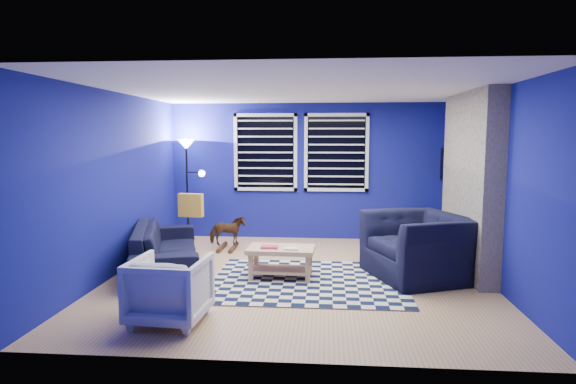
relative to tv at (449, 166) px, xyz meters
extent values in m
plane|color=tan|center=(-2.45, -2.00, -1.40)|extent=(5.00, 5.00, 0.00)
plane|color=white|center=(-2.45, -2.00, 1.10)|extent=(5.00, 5.00, 0.00)
plane|color=navy|center=(-2.45, 0.50, -0.15)|extent=(5.00, 0.00, 5.00)
plane|color=navy|center=(-4.95, -2.00, -0.15)|extent=(0.00, 5.00, 5.00)
plane|color=navy|center=(0.05, -2.00, -0.15)|extent=(0.00, 5.00, 5.00)
cube|color=gray|center=(-0.08, -1.50, -0.15)|extent=(0.26, 2.00, 2.50)
cube|color=black|center=(-0.22, -1.50, -1.05)|extent=(0.04, 0.70, 0.60)
cube|color=gray|center=(-0.35, -1.50, -1.36)|extent=(0.50, 1.20, 0.08)
cube|color=black|center=(-3.20, 0.48, 0.20)|extent=(1.05, 0.02, 1.30)
cube|color=white|center=(-3.20, 0.47, 0.88)|extent=(1.17, 0.05, 0.06)
cube|color=white|center=(-3.20, 0.47, -0.48)|extent=(1.17, 0.05, 0.06)
cube|color=black|center=(-1.90, 0.48, 0.20)|extent=(1.05, 0.02, 1.30)
cube|color=white|center=(-1.90, 0.47, 0.88)|extent=(1.17, 0.05, 0.06)
cube|color=white|center=(-1.90, 0.47, -0.48)|extent=(1.17, 0.05, 0.06)
cube|color=black|center=(0.00, 0.00, 0.00)|extent=(0.06, 1.00, 0.58)
cube|color=black|center=(-0.03, 0.00, 0.00)|extent=(0.01, 0.92, 0.50)
cube|color=black|center=(-2.30, -2.22, -1.39)|extent=(2.50, 2.00, 0.02)
imported|color=black|center=(-4.34, -1.81, -1.08)|extent=(2.34, 1.47, 0.64)
imported|color=black|center=(-0.83, -1.91, -0.97)|extent=(1.65, 1.55, 0.86)
imported|color=gray|center=(-3.66, -3.69, -1.06)|extent=(0.78, 0.80, 0.69)
imported|color=#4D2619|center=(-3.72, -0.52, -1.08)|extent=(0.44, 0.64, 0.49)
cube|color=tan|center=(-2.67, -2.09, -1.01)|extent=(0.90, 0.54, 0.06)
cube|color=tan|center=(-2.67, -2.09, -1.28)|extent=(0.82, 0.46, 0.03)
cube|color=#B23244|center=(-2.81, -2.14, -0.96)|extent=(0.23, 0.17, 0.03)
cube|color=silver|center=(-2.52, -2.21, -0.96)|extent=(0.18, 0.14, 0.03)
cube|color=tan|center=(-3.04, -2.29, -1.21)|extent=(0.06, 0.06, 0.35)
cube|color=tan|center=(-2.29, -2.29, -1.21)|extent=(0.06, 0.06, 0.35)
cube|color=tan|center=(-3.04, -1.90, -1.21)|extent=(0.06, 0.06, 0.35)
cube|color=tan|center=(-2.29, -1.90, -1.21)|extent=(0.06, 0.06, 0.35)
cube|color=tan|center=(-0.51, 0.25, -1.18)|extent=(0.61, 0.48, 0.45)
cube|color=black|center=(-0.51, 0.25, -1.18)|extent=(0.53, 0.43, 0.36)
cube|color=#6BEA1B|center=(-0.51, 0.25, -0.91)|extent=(0.40, 0.34, 0.09)
cylinder|color=black|center=(-4.60, 0.17, -1.39)|extent=(0.23, 0.23, 0.03)
cylinder|color=black|center=(-4.60, 0.17, -0.53)|extent=(0.03, 0.03, 1.71)
cone|color=white|center=(-4.60, 0.17, 0.35)|extent=(0.31, 0.31, 0.17)
sphere|color=white|center=(-4.31, 0.12, -0.17)|extent=(0.12, 0.12, 0.12)
cube|color=gold|center=(-4.19, -1.02, -0.58)|extent=(0.39, 0.16, 0.36)
camera|label=1|loc=(-2.07, -8.35, 0.50)|focal=30.00mm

